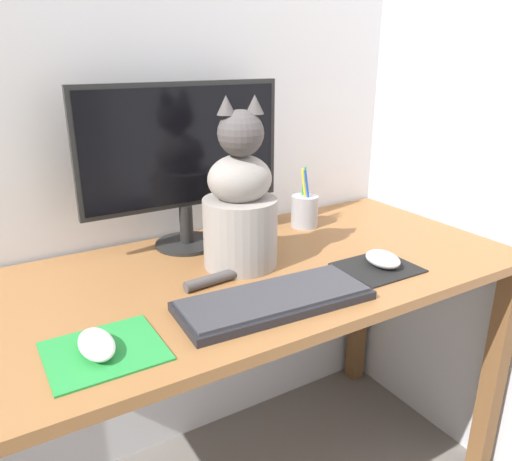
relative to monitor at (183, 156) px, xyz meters
name	(u,v)px	position (x,y,z in m)	size (l,w,h in m)	color
wall_back	(167,36)	(0.03, 0.13, 0.29)	(7.00, 0.04, 2.50)	silver
wall_side_right	(471,37)	(0.77, -0.22, 0.29)	(0.04, 7.00, 2.50)	silver
desk	(236,308)	(0.03, -0.22, -0.34)	(1.44, 0.64, 0.72)	brown
monitor	(183,156)	(0.00, 0.00, 0.00)	(0.54, 0.17, 0.43)	black
keyboard	(274,300)	(0.02, -0.40, -0.23)	(0.41, 0.18, 0.02)	black
mousepad_left	(104,351)	(-0.33, -0.40, -0.24)	(0.20, 0.17, 0.00)	#238438
mousepad_right	(378,268)	(0.33, -0.38, -0.24)	(0.18, 0.16, 0.00)	black
computer_mouse_left	(97,344)	(-0.34, -0.40, -0.22)	(0.06, 0.11, 0.03)	white
computer_mouse_right	(383,259)	(0.35, -0.38, -0.22)	(0.07, 0.10, 0.04)	white
cat	(240,206)	(0.06, -0.19, -0.09)	(0.29, 0.22, 0.41)	gray
pen_cup	(305,211)	(0.36, -0.04, -0.20)	(0.08, 0.08, 0.18)	#99999E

